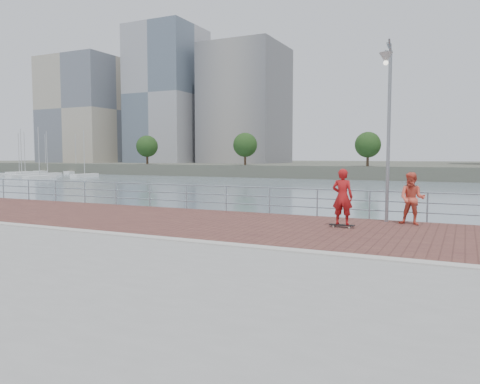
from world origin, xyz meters
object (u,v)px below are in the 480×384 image
at_px(guardrail, 293,198).
at_px(skateboarder, 342,197).
at_px(street_lamp, 388,99).
at_px(bystander, 412,199).

height_order(guardrail, skateboarder, skateboarder).
distance_m(guardrail, skateboarder, 3.68).
height_order(guardrail, street_lamp, street_lamp).
bearing_deg(street_lamp, guardrail, 165.85).
bearing_deg(bystander, guardrail, 175.46).
distance_m(street_lamp, skateboarder, 3.89).
height_order(skateboarder, bystander, skateboarder).
distance_m(guardrail, bystander, 4.78).
bearing_deg(street_lamp, bystander, 3.84).
relative_size(skateboarder, bystander, 1.03).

